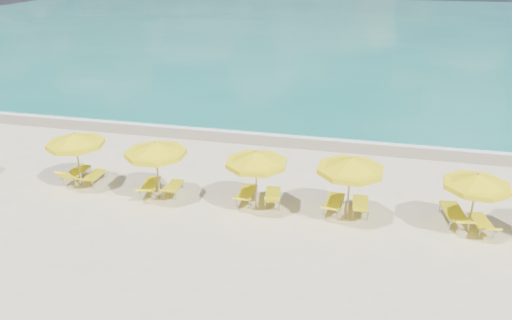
# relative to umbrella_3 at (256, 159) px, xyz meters

# --- Properties ---
(ground_plane) EXTENTS (120.00, 120.00, 0.00)m
(ground_plane) POSITION_rel_umbrella_3_xyz_m (-0.46, 0.39, -2.06)
(ground_plane) COLOR beige
(ocean) EXTENTS (120.00, 80.00, 0.30)m
(ocean) POSITION_rel_umbrella_3_xyz_m (-0.46, 48.39, -2.06)
(ocean) COLOR #147064
(ocean) RESTS_ON ground
(wet_sand_band) EXTENTS (120.00, 2.60, 0.01)m
(wet_sand_band) POSITION_rel_umbrella_3_xyz_m (-0.46, 7.79, -2.06)
(wet_sand_band) COLOR tan
(wet_sand_band) RESTS_ON ground
(foam_line) EXTENTS (120.00, 1.20, 0.03)m
(foam_line) POSITION_rel_umbrella_3_xyz_m (-0.46, 8.59, -2.06)
(foam_line) COLOR white
(foam_line) RESTS_ON ground
(whitecap_near) EXTENTS (14.00, 0.36, 0.05)m
(whitecap_near) POSITION_rel_umbrella_3_xyz_m (-6.46, 17.39, -2.06)
(whitecap_near) COLOR white
(whitecap_near) RESTS_ON ground
(whitecap_far) EXTENTS (18.00, 0.30, 0.05)m
(whitecap_far) POSITION_rel_umbrella_3_xyz_m (7.54, 24.39, -2.06)
(whitecap_far) COLOR white
(whitecap_far) RESTS_ON ground
(umbrella_1) EXTENTS (2.70, 2.70, 2.40)m
(umbrella_1) POSITION_rel_umbrella_3_xyz_m (-7.72, 0.26, -0.01)
(umbrella_1) COLOR tan
(umbrella_1) RESTS_ON ground
(umbrella_2) EXTENTS (3.24, 3.24, 2.47)m
(umbrella_2) POSITION_rel_umbrella_3_xyz_m (-4.02, -0.06, 0.05)
(umbrella_2) COLOR tan
(umbrella_2) RESTS_ON ground
(umbrella_3) EXTENTS (2.98, 2.98, 2.42)m
(umbrella_3) POSITION_rel_umbrella_3_xyz_m (0.00, 0.00, 0.00)
(umbrella_3) COLOR tan
(umbrella_3) RESTS_ON ground
(umbrella_4) EXTENTS (3.16, 3.16, 2.51)m
(umbrella_4) POSITION_rel_umbrella_3_xyz_m (3.48, 0.01, 0.08)
(umbrella_4) COLOR tan
(umbrella_4) RESTS_ON ground
(umbrella_5) EXTENTS (2.86, 2.86, 2.32)m
(umbrella_5) POSITION_rel_umbrella_3_xyz_m (7.76, -0.01, -0.08)
(umbrella_5) COLOR tan
(umbrella_5) RESTS_ON ground
(lounger_1_left) EXTENTS (0.70, 1.88, 0.91)m
(lounger_1_left) POSITION_rel_umbrella_3_xyz_m (-8.17, 0.61, -1.82)
(lounger_1_left) COLOR #A5A8AD
(lounger_1_left) RESTS_ON ground
(lounger_1_right) EXTENTS (0.56, 1.65, 0.66)m
(lounger_1_right) POSITION_rel_umbrella_3_xyz_m (-7.32, 0.61, -1.87)
(lounger_1_right) COLOR #A5A8AD
(lounger_1_right) RESTS_ON ground
(lounger_2_left) EXTENTS (0.95, 1.97, 0.74)m
(lounger_2_left) POSITION_rel_umbrella_3_xyz_m (-4.54, 0.23, -1.84)
(lounger_2_left) COLOR #A5A8AD
(lounger_2_left) RESTS_ON ground
(lounger_2_right) EXTENTS (0.66, 1.67, 0.68)m
(lounger_2_right) POSITION_rel_umbrella_3_xyz_m (-3.59, 0.38, -1.87)
(lounger_2_right) COLOR #A5A8AD
(lounger_2_right) RESTS_ON ground
(lounger_3_left) EXTENTS (0.65, 1.89, 0.71)m
(lounger_3_left) POSITION_rel_umbrella_3_xyz_m (-0.51, 0.45, -1.84)
(lounger_3_left) COLOR #A5A8AD
(lounger_3_left) RESTS_ON ground
(lounger_3_right) EXTENTS (0.88, 1.85, 0.83)m
(lounger_3_right) POSITION_rel_umbrella_3_xyz_m (0.55, 0.47, -1.84)
(lounger_3_right) COLOR #A5A8AD
(lounger_3_right) RESTS_ON ground
(lounger_4_left) EXTENTS (0.81, 1.96, 0.72)m
(lounger_4_left) POSITION_rel_umbrella_3_xyz_m (2.95, 0.47, -1.84)
(lounger_4_left) COLOR #A5A8AD
(lounger_4_left) RESTS_ON ground
(lounger_4_right) EXTENTS (0.66, 1.84, 0.74)m
(lounger_4_right) POSITION_rel_umbrella_3_xyz_m (3.95, 0.51, -1.84)
(lounger_4_right) COLOR #A5A8AD
(lounger_4_right) RESTS_ON ground
(lounger_5_left) EXTENTS (0.98, 2.16, 0.76)m
(lounger_5_left) POSITION_rel_umbrella_3_xyz_m (7.31, 0.59, -1.82)
(lounger_5_left) COLOR #A5A8AD
(lounger_5_left) RESTS_ON ground
(lounger_5_right) EXTENTS (0.85, 1.77, 0.69)m
(lounger_5_right) POSITION_rel_umbrella_3_xyz_m (8.21, 0.18, -1.86)
(lounger_5_right) COLOR #A5A8AD
(lounger_5_right) RESTS_ON ground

